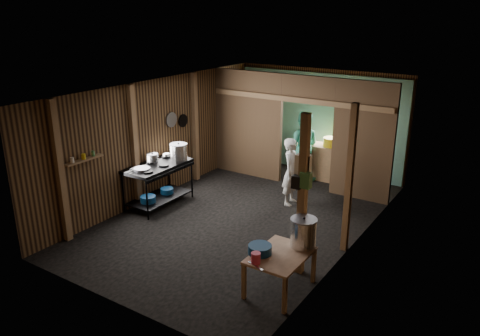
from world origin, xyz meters
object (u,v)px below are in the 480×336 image
Objects in this scene: pink_bucket at (256,258)px; yellow_tub at (331,142)px; stove_pot_large at (179,152)px; prep_table at (280,272)px; gas_range at (159,185)px; cook at (291,172)px; stock_pot at (303,233)px.

yellow_tub is at bearing 101.73° from pink_bucket.
prep_table is at bearing -28.80° from stove_pot_large.
gas_range is at bearing -125.44° from yellow_tub.
stove_pot_large is (0.17, 0.50, 0.62)m from gas_range.
yellow_tub is 1.86m from cook.
gas_range is 4.03m from stock_pot.
pink_bucket is at bearing -78.27° from yellow_tub.
cook is at bearing 120.43° from stock_pot.
stove_pot_large is at bearing 71.05° from gas_range.
stove_pot_large is at bearing 151.20° from prep_table.
yellow_tub is at bearing 107.78° from stock_pot.
prep_table is 3.36m from cook.
cook is (-0.11, -1.85, -0.23)m from yellow_tub.
cook is (2.16, 1.09, -0.35)m from stove_pot_large.
gas_range is 4.24m from yellow_tub.
pink_bucket is 3.65m from cook.
pink_bucket is 0.11× the size of cook.
stove_pot_large reaches higher than yellow_tub.
stock_pot is at bearing 67.86° from pink_bucket.
yellow_tub is at bearing 54.56° from gas_range.
yellow_tub is 0.26× the size of cook.
cook reaches higher than stove_pot_large.
yellow_tub is at bearing -8.81° from cook.
stove_pot_large is 0.79× the size of stock_pot.
prep_table is at bearing -161.00° from cook.
prep_table is 2.71× the size of stove_pot_large.
cook is at bearing 109.30° from pink_bucket.
stove_pot_large is 0.99× the size of yellow_tub.
gas_range is 9.32× the size of pink_bucket.
yellow_tub is (2.44, 3.43, 0.50)m from gas_range.
cook is at bearing 34.15° from gas_range.
cook reaches higher than prep_table.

